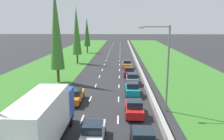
% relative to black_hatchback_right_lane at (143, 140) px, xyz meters
% --- Properties ---
extents(ground_plane, '(300.00, 300.00, 0.00)m').
position_rel_black_hatchback_right_lane_xyz_m(ground_plane, '(-3.61, 44.35, -0.84)').
color(ground_plane, '#28282B').
rests_on(ground_plane, ground).
extents(grass_verge_left, '(14.00, 140.00, 0.04)m').
position_rel_black_hatchback_right_lane_xyz_m(grass_verge_left, '(-16.26, 44.35, -0.82)').
color(grass_verge_left, '#387528').
rests_on(grass_verge_left, ground).
extents(grass_verge_right, '(14.00, 140.00, 0.04)m').
position_rel_black_hatchback_right_lane_xyz_m(grass_verge_right, '(10.74, 44.35, -0.82)').
color(grass_verge_right, '#387528').
rests_on(grass_verge_right, ground).
extents(median_barrier, '(0.44, 120.00, 0.85)m').
position_rel_black_hatchback_right_lane_xyz_m(median_barrier, '(2.09, 44.35, -0.41)').
color(median_barrier, '#9E9B93').
rests_on(median_barrier, ground).
extents(lane_markings, '(3.64, 116.00, 0.01)m').
position_rel_black_hatchback_right_lane_xyz_m(lane_markings, '(-3.61, 44.35, -0.83)').
color(lane_markings, white).
rests_on(lane_markings, ground).
extents(black_hatchback_right_lane, '(1.74, 3.90, 1.72)m').
position_rel_black_hatchback_right_lane_xyz_m(black_hatchback_right_lane, '(0.00, 0.00, 0.00)').
color(black_hatchback_right_lane, black).
rests_on(black_hatchback_right_lane, ground).
extents(white_box_truck_left_lane, '(2.46, 9.40, 4.18)m').
position_rel_black_hatchback_right_lane_xyz_m(white_box_truck_left_lane, '(-7.23, 0.28, 1.35)').
color(white_box_truck_left_lane, black).
rests_on(white_box_truck_left_lane, ground).
extents(red_hatchback_right_lane, '(1.74, 3.90, 1.72)m').
position_rel_black_hatchback_right_lane_xyz_m(red_hatchback_right_lane, '(-0.25, 6.31, 0.00)').
color(red_hatchback_right_lane, red).
rests_on(red_hatchback_right_lane, ground).
extents(teal_hatchback_right_lane, '(1.74, 3.90, 1.72)m').
position_rel_black_hatchback_right_lane_xyz_m(teal_hatchback_right_lane, '(-0.09, 13.18, 0.00)').
color(teal_hatchback_right_lane, teal).
rests_on(teal_hatchback_right_lane, ground).
extents(grey_hatchback_right_lane, '(1.74, 3.90, 1.72)m').
position_rel_black_hatchback_right_lane_xyz_m(grey_hatchback_right_lane, '(0.11, 18.69, 0.00)').
color(grey_hatchback_right_lane, slate).
rests_on(grey_hatchback_right_lane, ground).
extents(silver_hatchback_centre_lane_second, '(1.74, 3.90, 1.72)m').
position_rel_black_hatchback_right_lane_xyz_m(silver_hatchback_centre_lane_second, '(-3.73, 0.97, 0.00)').
color(silver_hatchback_centre_lane_second, silver).
rests_on(silver_hatchback_centre_lane_second, ground).
extents(maroon_sedan_right_lane, '(1.82, 4.50, 1.64)m').
position_rel_black_hatchback_right_lane_xyz_m(maroon_sedan_right_lane, '(-0.14, 24.15, -0.02)').
color(maroon_sedan_right_lane, maroon).
rests_on(maroon_sedan_right_lane, ground).
extents(orange_sedan_right_lane, '(1.82, 4.50, 1.64)m').
position_rel_black_hatchback_right_lane_xyz_m(orange_sedan_right_lane, '(-0.30, 31.85, -0.02)').
color(orange_sedan_right_lane, orange).
rests_on(orange_sedan_right_lane, ground).
extents(orange_sedan_left_lane, '(1.82, 4.50, 1.64)m').
position_rel_black_hatchback_right_lane_xyz_m(orange_sedan_left_lane, '(-7.07, 10.07, -0.02)').
color(orange_sedan_left_lane, orange).
rests_on(orange_sedan_left_lane, ground).
extents(poplar_tree_second, '(2.17, 2.17, 14.76)m').
position_rel_black_hatchback_right_lane_xyz_m(poplar_tree_second, '(-11.52, 19.31, 7.59)').
color(poplar_tree_second, '#4C3823').
rests_on(poplar_tree_second, ground).
extents(poplar_tree_third, '(2.13, 2.13, 13.07)m').
position_rel_black_hatchback_right_lane_xyz_m(poplar_tree_third, '(-11.77, 36.64, 6.75)').
color(poplar_tree_third, '#4C3823').
rests_on(poplar_tree_third, ground).
extents(poplar_tree_fourth, '(2.08, 2.08, 11.06)m').
position_rel_black_hatchback_right_lane_xyz_m(poplar_tree_fourth, '(-12.31, 56.23, 5.74)').
color(poplar_tree_fourth, '#4C3823').
rests_on(poplar_tree_fourth, ground).
extents(street_light_mast, '(3.20, 0.28, 9.00)m').
position_rel_black_hatchback_right_lane_xyz_m(street_light_mast, '(2.86, 7.70, 4.40)').
color(street_light_mast, gray).
rests_on(street_light_mast, ground).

